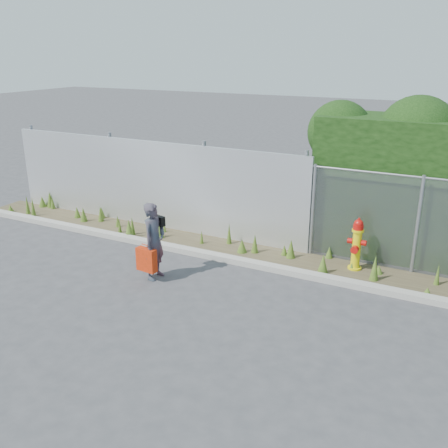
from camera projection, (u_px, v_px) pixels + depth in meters
ground at (204, 301)px, 9.08m from camera, size 80.00×80.00×0.00m
curb at (245, 262)px, 10.57m from camera, size 16.00×0.22×0.12m
weed_strip at (253, 248)px, 11.12m from camera, size 16.00×1.22×0.54m
corrugated_fence at (149, 184)px, 12.63m from camera, size 8.50×0.21×2.30m
fire_hydrant at (357, 245)px, 10.19m from camera, size 0.38×0.34×1.13m
woman at (154, 241)px, 9.76m from camera, size 0.38×0.58×1.56m
red_tote_bag at (147, 260)px, 9.74m from camera, size 0.42×0.16×0.55m
black_shoulder_bag at (159, 221)px, 9.85m from camera, size 0.26×0.11×0.19m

